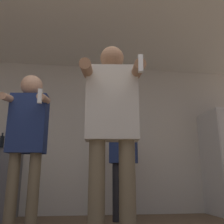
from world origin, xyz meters
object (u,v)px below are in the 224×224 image
(bottle_red_label, at_px, (2,143))
(person_spectator_back, at_px, (123,151))
(bottle_amber_bourbon, at_px, (14,142))
(person_woman_foreground, at_px, (112,123))
(person_man_side, at_px, (27,134))

(bottle_red_label, distance_m, person_spectator_back, 1.86)
(bottle_amber_bourbon, bearing_deg, bottle_red_label, 180.00)
(bottle_red_label, xyz_separation_m, person_spectator_back, (1.81, -0.43, -0.15))
(person_woman_foreground, relative_size, person_man_side, 1.06)
(bottle_amber_bourbon, height_order, person_woman_foreground, person_woman_foreground)
(person_spectator_back, bearing_deg, person_man_side, -140.74)
(person_man_side, bearing_deg, bottle_amber_bourbon, 108.97)
(bottle_red_label, relative_size, person_woman_foreground, 0.16)
(person_spectator_back, bearing_deg, person_woman_foreground, -103.43)
(bottle_red_label, height_order, person_woman_foreground, person_woman_foreground)
(person_man_side, bearing_deg, bottle_red_label, 115.42)
(bottle_red_label, relative_size, bottle_amber_bourbon, 0.88)
(bottle_amber_bourbon, xyz_separation_m, person_woman_foreground, (1.28, -1.90, -0.08))
(bottle_red_label, bearing_deg, person_man_side, -64.58)
(bottle_red_label, height_order, person_man_side, person_man_side)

